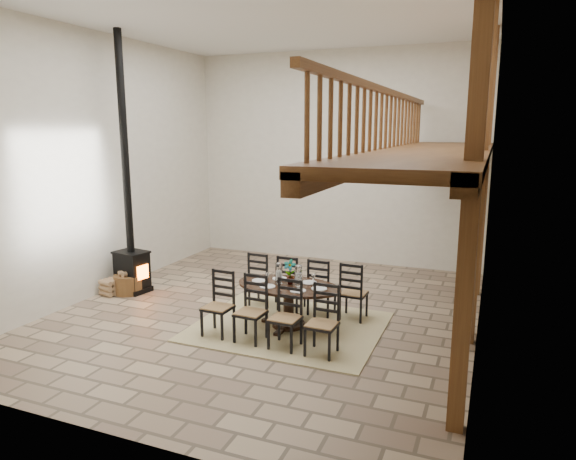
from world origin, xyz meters
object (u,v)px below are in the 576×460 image
at_px(log_basket, 129,283).
at_px(log_stack, 113,286).
at_px(dining_table, 289,306).
at_px(wood_stove, 130,236).

distance_m(log_basket, log_stack, 0.31).
xyz_separation_m(log_basket, log_stack, (-0.24, -0.19, -0.05)).
height_order(log_basket, log_stack, log_basket).
bearing_deg(log_basket, dining_table, -7.18).
distance_m(dining_table, log_stack, 3.85).
distance_m(wood_stove, log_stack, 1.05).
bearing_deg(log_stack, log_basket, 37.76).
height_order(wood_stove, log_basket, wood_stove).
bearing_deg(log_basket, log_stack, -142.24).
relative_size(dining_table, wood_stove, 0.45).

